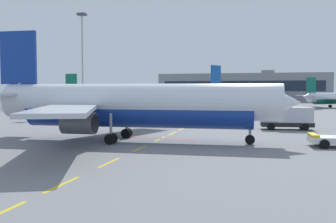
% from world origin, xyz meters
% --- Properties ---
extents(apron_paint_markings, '(8.00, 92.67, 0.01)m').
position_xyz_m(apron_paint_markings, '(18.00, 36.08, 0.00)').
color(apron_paint_markings, yellow).
rests_on(apron_paint_markings, ground).
extents(airliner_foreground, '(34.79, 34.58, 12.20)m').
position_xyz_m(airliner_foreground, '(15.52, 19.15, 3.95)').
color(airliner_foreground, silver).
rests_on(airliner_foreground, ground).
extents(airliner_mid_left, '(29.27, 29.07, 10.26)m').
position_xyz_m(airliner_mid_left, '(-37.47, 82.36, 3.32)').
color(airliner_mid_left, silver).
rests_on(airliner_mid_left, ground).
extents(airliner_far_center, '(31.79, 33.55, 12.32)m').
position_xyz_m(airliner_far_center, '(9.72, 74.04, 3.99)').
color(airliner_far_center, silver).
rests_on(airliner_far_center, ground).
extents(fuel_service_truck, '(7.22, 3.27, 3.14)m').
position_xyz_m(fuel_service_truck, '(32.58, 35.87, 1.65)').
color(fuel_service_truck, black).
rests_on(fuel_service_truck, ground).
extents(apron_light_mast_near, '(1.80, 1.80, 23.25)m').
position_xyz_m(apron_light_mast_near, '(-12.11, 61.50, 14.58)').
color(apron_light_mast_near, slate).
rests_on(apron_light_mast_near, ground).
extents(terminal_satellite, '(79.46, 19.16, 14.84)m').
position_xyz_m(terminal_satellite, '(18.24, 167.75, 6.64)').
color(terminal_satellite, gray).
rests_on(terminal_satellite, ground).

